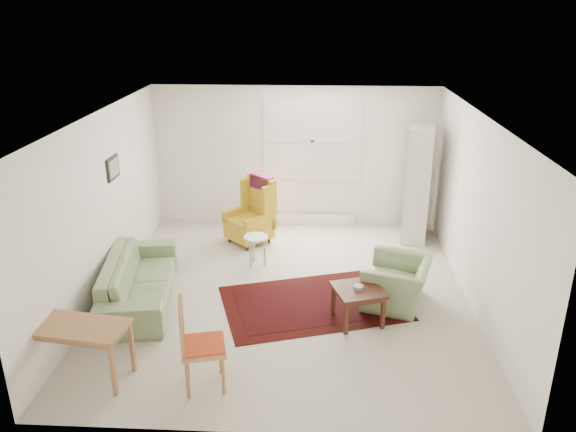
{
  "coord_description": "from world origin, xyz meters",
  "views": [
    {
      "loc": [
        0.38,
        -6.97,
        3.84
      ],
      "look_at": [
        0.0,
        0.3,
        1.05
      ],
      "focal_mm": 35.0,
      "sensor_mm": 36.0,
      "label": 1
    }
  ],
  "objects_px": {
    "stool": "(256,251)",
    "cabinet": "(418,184)",
    "armchair": "(397,278)",
    "desk_chair": "(203,344)",
    "sofa": "(138,271)",
    "desk": "(82,352)",
    "wingback_chair": "(249,211)",
    "coffee_table": "(358,305)"
  },
  "relations": [
    {
      "from": "stool",
      "to": "desk_chair",
      "type": "bearing_deg",
      "value": -94.63
    },
    {
      "from": "wingback_chair",
      "to": "desk",
      "type": "relative_size",
      "value": 1.1
    },
    {
      "from": "sofa",
      "to": "stool",
      "type": "xyz_separation_m",
      "value": [
        1.48,
        1.16,
        -0.19
      ]
    },
    {
      "from": "desk",
      "to": "sofa",
      "type": "bearing_deg",
      "value": 86.65
    },
    {
      "from": "armchair",
      "to": "cabinet",
      "type": "bearing_deg",
      "value": -177.13
    },
    {
      "from": "armchair",
      "to": "desk_chair",
      "type": "height_order",
      "value": "desk_chair"
    },
    {
      "from": "wingback_chair",
      "to": "desk",
      "type": "bearing_deg",
      "value": -65.13
    },
    {
      "from": "desk",
      "to": "desk_chair",
      "type": "relative_size",
      "value": 1.01
    },
    {
      "from": "stool",
      "to": "sofa",
      "type": "bearing_deg",
      "value": -141.95
    },
    {
      "from": "stool",
      "to": "desk_chair",
      "type": "height_order",
      "value": "desk_chair"
    },
    {
      "from": "sofa",
      "to": "wingback_chair",
      "type": "height_order",
      "value": "wingback_chair"
    },
    {
      "from": "sofa",
      "to": "desk_chair",
      "type": "height_order",
      "value": "desk_chair"
    },
    {
      "from": "sofa",
      "to": "coffee_table",
      "type": "bearing_deg",
      "value": -106.99
    },
    {
      "from": "coffee_table",
      "to": "cabinet",
      "type": "distance_m",
      "value": 3.12
    },
    {
      "from": "armchair",
      "to": "stool",
      "type": "xyz_separation_m",
      "value": [
        -2.02,
        1.06,
        -0.12
      ]
    },
    {
      "from": "wingback_chair",
      "to": "coffee_table",
      "type": "distance_m",
      "value": 2.98
    },
    {
      "from": "sofa",
      "to": "stool",
      "type": "distance_m",
      "value": 1.89
    },
    {
      "from": "stool",
      "to": "wingback_chair",
      "type": "bearing_deg",
      "value": 103.65
    },
    {
      "from": "cabinet",
      "to": "desk_chair",
      "type": "xyz_separation_m",
      "value": [
        -2.86,
        -4.18,
        -0.46
      ]
    },
    {
      "from": "coffee_table",
      "to": "desk",
      "type": "relative_size",
      "value": 0.56
    },
    {
      "from": "stool",
      "to": "desk",
      "type": "xyz_separation_m",
      "value": [
        -1.58,
        -2.87,
        0.08
      ]
    },
    {
      "from": "cabinet",
      "to": "desk",
      "type": "xyz_separation_m",
      "value": [
        -4.2,
        -4.11,
        -0.65
      ]
    },
    {
      "from": "sofa",
      "to": "cabinet",
      "type": "xyz_separation_m",
      "value": [
        4.1,
        2.39,
        0.54
      ]
    },
    {
      "from": "coffee_table",
      "to": "cabinet",
      "type": "xyz_separation_m",
      "value": [
        1.16,
        2.8,
        0.74
      ]
    },
    {
      "from": "coffee_table",
      "to": "desk_chair",
      "type": "relative_size",
      "value": 0.57
    },
    {
      "from": "sofa",
      "to": "desk",
      "type": "distance_m",
      "value": 1.72
    },
    {
      "from": "coffee_table",
      "to": "wingback_chair",
      "type": "bearing_deg",
      "value": 124.4
    },
    {
      "from": "wingback_chair",
      "to": "sofa",
      "type": "bearing_deg",
      "value": -77.01
    },
    {
      "from": "stool",
      "to": "cabinet",
      "type": "xyz_separation_m",
      "value": [
        2.62,
        1.23,
        0.73
      ]
    },
    {
      "from": "coffee_table",
      "to": "cabinet",
      "type": "bearing_deg",
      "value": 67.45
    },
    {
      "from": "wingback_chair",
      "to": "coffee_table",
      "type": "height_order",
      "value": "wingback_chair"
    },
    {
      "from": "cabinet",
      "to": "stool",
      "type": "bearing_deg",
      "value": -142.94
    },
    {
      "from": "desk",
      "to": "wingback_chair",
      "type": "bearing_deg",
      "value": 69.98
    },
    {
      "from": "desk_chair",
      "to": "cabinet",
      "type": "bearing_deg",
      "value": -47.92
    },
    {
      "from": "stool",
      "to": "desk",
      "type": "bearing_deg",
      "value": -118.79
    },
    {
      "from": "wingback_chair",
      "to": "cabinet",
      "type": "bearing_deg",
      "value": 52.09
    },
    {
      "from": "cabinet",
      "to": "desk_chair",
      "type": "bearing_deg",
      "value": -112.55
    },
    {
      "from": "sofa",
      "to": "coffee_table",
      "type": "distance_m",
      "value": 2.97
    },
    {
      "from": "cabinet",
      "to": "sofa",
      "type": "bearing_deg",
      "value": -137.9
    },
    {
      "from": "sofa",
      "to": "coffee_table",
      "type": "height_order",
      "value": "sofa"
    },
    {
      "from": "armchair",
      "to": "cabinet",
      "type": "relative_size",
      "value": 0.48
    },
    {
      "from": "sofa",
      "to": "coffee_table",
      "type": "relative_size",
      "value": 3.69
    }
  ]
}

